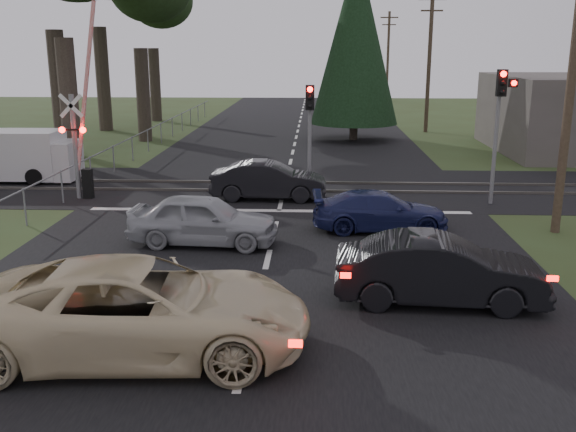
# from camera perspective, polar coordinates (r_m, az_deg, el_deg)

# --- Properties ---
(ground) EXTENTS (120.00, 120.00, 0.00)m
(ground) POSITION_cam_1_polar(r_m,az_deg,el_deg) (14.11, -2.74, -7.76)
(ground) COLOR #323E1C
(ground) RESTS_ON ground
(road) EXTENTS (14.00, 100.00, 0.01)m
(road) POSITION_cam_1_polar(r_m,az_deg,el_deg) (23.64, -0.55, 1.53)
(road) COLOR black
(road) RESTS_ON ground
(rail_corridor) EXTENTS (120.00, 8.00, 0.01)m
(rail_corridor) POSITION_cam_1_polar(r_m,az_deg,el_deg) (25.59, -0.32, 2.55)
(rail_corridor) COLOR black
(rail_corridor) RESTS_ON ground
(stop_line) EXTENTS (13.00, 0.35, 0.00)m
(stop_line) POSITION_cam_1_polar(r_m,az_deg,el_deg) (21.89, -0.81, 0.48)
(stop_line) COLOR silver
(stop_line) RESTS_ON ground
(rail_near) EXTENTS (120.00, 0.12, 0.10)m
(rail_near) POSITION_cam_1_polar(r_m,az_deg,el_deg) (24.80, -0.41, 2.26)
(rail_near) COLOR #59544C
(rail_near) RESTS_ON ground
(rail_far) EXTENTS (120.00, 0.12, 0.10)m
(rail_far) POSITION_cam_1_polar(r_m,az_deg,el_deg) (26.36, -0.23, 3.01)
(rail_far) COLOR #59544C
(rail_far) RESTS_ON ground
(crossing_signal) EXTENTS (1.62, 0.38, 6.96)m
(crossing_signal) POSITION_cam_1_polar(r_m,az_deg,el_deg) (24.54, -17.92, 6.18)
(crossing_signal) COLOR slate
(crossing_signal) RESTS_ON ground
(traffic_signal_right) EXTENTS (0.68, 0.48, 4.70)m
(traffic_signal_right) POSITION_cam_1_polar(r_m,az_deg,el_deg) (23.42, 18.36, 8.88)
(traffic_signal_right) COLOR slate
(traffic_signal_right) RESTS_ON ground
(traffic_signal_center) EXTENTS (0.32, 0.48, 4.10)m
(traffic_signal_center) POSITION_cam_1_polar(r_m,az_deg,el_deg) (23.80, 1.95, 8.46)
(traffic_signal_center) COLOR slate
(traffic_signal_center) RESTS_ON ground
(utility_pole_near) EXTENTS (1.80, 0.26, 9.00)m
(utility_pole_near) POSITION_cam_1_polar(r_m,az_deg,el_deg) (20.34, 23.95, 11.60)
(utility_pole_near) COLOR #4C3D2D
(utility_pole_near) RESTS_ON ground
(utility_pole_mid) EXTENTS (1.80, 0.26, 9.00)m
(utility_pole_mid) POSITION_cam_1_polar(r_m,az_deg,el_deg) (43.60, 12.45, 13.48)
(utility_pole_mid) COLOR #4C3D2D
(utility_pole_mid) RESTS_ON ground
(utility_pole_far) EXTENTS (1.80, 0.26, 9.00)m
(utility_pole_far) POSITION_cam_1_polar(r_m,az_deg,el_deg) (68.37, 8.88, 13.96)
(utility_pole_far) COLOR #4C3D2D
(utility_pole_far) RESTS_ON ground
(conifer_tree) EXTENTS (5.20, 5.20, 11.00)m
(conifer_tree) POSITION_cam_1_polar(r_m,az_deg,el_deg) (39.06, 6.06, 15.49)
(conifer_tree) COLOR #473D33
(conifer_tree) RESTS_ON ground
(fence_left) EXTENTS (0.10, 36.00, 1.20)m
(fence_left) POSITION_cam_1_polar(r_m,az_deg,el_deg) (37.01, -11.71, 6.01)
(fence_left) COLOR slate
(fence_left) RESTS_ON ground
(cream_coupe) EXTENTS (6.35, 3.25, 1.71)m
(cream_coupe) POSITION_cam_1_polar(r_m,az_deg,el_deg) (11.91, -13.13, -8.06)
(cream_coupe) COLOR beige
(cream_coupe) RESTS_ON ground
(dark_hatchback) EXTENTS (4.58, 1.85, 1.48)m
(dark_hatchback) POSITION_cam_1_polar(r_m,az_deg,el_deg) (14.25, 13.33, -4.76)
(dark_hatchback) COLOR black
(dark_hatchback) RESTS_ON ground
(silver_car) EXTENTS (4.31, 2.01, 1.43)m
(silver_car) POSITION_cam_1_polar(r_m,az_deg,el_deg) (18.18, -7.53, -0.34)
(silver_car) COLOR #97999E
(silver_car) RESTS_ON ground
(blue_sedan) EXTENTS (4.16, 1.84, 1.19)m
(blue_sedan) POSITION_cam_1_polar(r_m,az_deg,el_deg) (19.66, 8.18, 0.43)
(blue_sedan) COLOR #191F4D
(blue_sedan) RESTS_ON ground
(dark_car_far) EXTENTS (4.23, 1.54, 1.38)m
(dark_car_far) POSITION_cam_1_polar(r_m,az_deg,el_deg) (23.49, -1.72, 3.16)
(dark_car_far) COLOR black
(dark_car_far) RESTS_ON ground
(white_van) EXTENTS (5.41, 2.19, 2.10)m
(white_van) POSITION_cam_1_polar(r_m,az_deg,el_deg) (29.10, -23.16, 4.96)
(white_van) COLOR silver
(white_van) RESTS_ON ground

